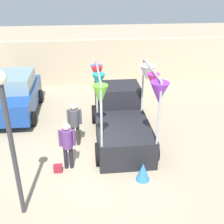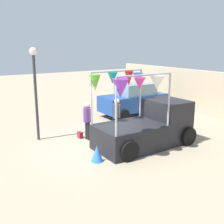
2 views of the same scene
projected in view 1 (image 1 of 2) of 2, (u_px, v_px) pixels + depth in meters
name	position (u px, v px, depth m)	size (l,w,h in m)	color
ground_plane	(98.00, 158.00, 9.87)	(60.00, 60.00, 0.00)	gray
vendor_truck	(120.00, 116.00, 10.82)	(2.43, 4.14, 3.09)	black
parked_car	(16.00, 95.00, 12.69)	(1.88, 4.00, 1.88)	navy
person_customer	(67.00, 142.00, 8.94)	(0.53, 0.34, 1.68)	black
person_vendor	(75.00, 120.00, 10.22)	(0.53, 0.34, 1.72)	#2D2823
handbag	(58.00, 168.00, 9.11)	(0.28, 0.16, 0.28)	maroon
street_lamp	(9.00, 128.00, 6.50)	(0.32, 0.32, 3.99)	#333338
brick_boundary_wall	(90.00, 63.00, 16.06)	(18.00, 0.36, 2.60)	tan
folded_kite_bundle_azure	(143.00, 172.00, 8.71)	(0.44, 0.44, 0.60)	blue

